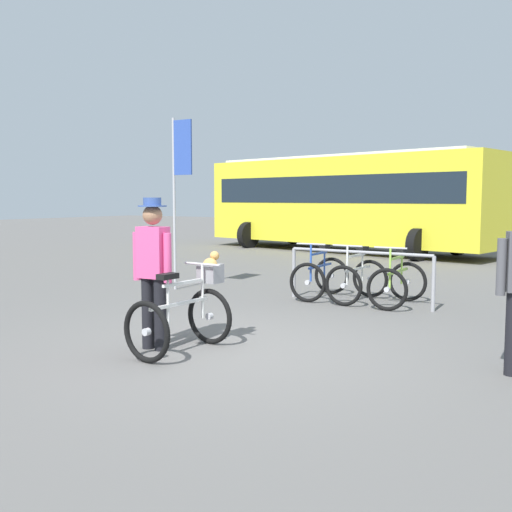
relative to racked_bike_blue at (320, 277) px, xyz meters
The scene contains 9 objects.
ground_plane 3.83m from the racked_bike_blue, 77.72° to the right, with size 80.00×80.00×0.00m, color #605E5B.
bike_rack_rail 0.87m from the racked_bike_blue, 14.63° to the right, with size 2.51×0.15×0.88m.
racked_bike_blue is the anchor object (origin of this frame).
racked_bike_white 0.70m from the racked_bike_blue, ahead, with size 0.72×1.13×0.97m.
racked_bike_lime 1.40m from the racked_bike_blue, ahead, with size 0.67×1.10×0.97m.
featured_bicycle 4.09m from the racked_bike_blue, 85.48° to the right, with size 0.73×1.23×1.09m.
person_with_featured_bike 4.27m from the racked_bike_blue, 90.52° to the right, with size 0.53×0.32×1.72m.
bus_distant 9.58m from the racked_bike_blue, 110.73° to the left, with size 10.30×4.69×3.08m.
banner_flag 3.27m from the racked_bike_blue, 167.73° to the right, with size 0.45×0.05×3.20m.
Camera 1 is at (3.68, -5.59, 1.71)m, focal length 42.07 mm.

